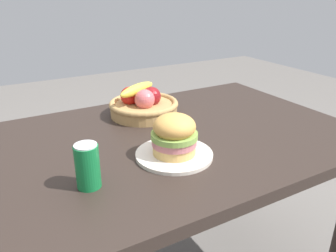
{
  "coord_description": "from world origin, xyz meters",
  "views": [
    {
      "loc": [
        -0.54,
        -0.96,
        1.25
      ],
      "look_at": [
        -0.02,
        -0.04,
        0.81
      ],
      "focal_mm": 35.57,
      "sensor_mm": 36.0,
      "label": 1
    }
  ],
  "objects": [
    {
      "name": "plate",
      "position": [
        -0.06,
        -0.15,
        0.76
      ],
      "size": [
        0.25,
        0.25,
        0.01
      ],
      "primitive_type": "cylinder",
      "color": "silver",
      "rests_on": "dining_table"
    },
    {
      "name": "soda_can",
      "position": [
        -0.35,
        -0.18,
        0.81
      ],
      "size": [
        0.07,
        0.07,
        0.13
      ],
      "color": "#147238",
      "rests_on": "dining_table"
    },
    {
      "name": "dining_table",
      "position": [
        0.0,
        0.0,
        0.65
      ],
      "size": [
        1.4,
        0.9,
        0.75
      ],
      "color": "#2D231E",
      "rests_on": "ground_plane"
    },
    {
      "name": "sandwich",
      "position": [
        -0.06,
        -0.15,
        0.83
      ],
      "size": [
        0.15,
        0.15,
        0.13
      ],
      "color": "#DBAD60",
      "rests_on": "plate"
    },
    {
      "name": "fruit_basket",
      "position": [
        0.02,
        0.24,
        0.8
      ],
      "size": [
        0.29,
        0.29,
        0.14
      ],
      "color": "tan",
      "rests_on": "dining_table"
    }
  ]
}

